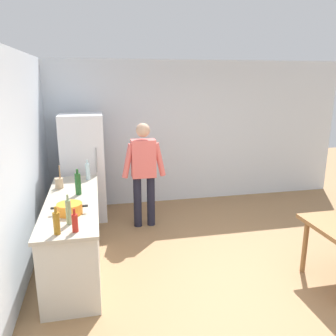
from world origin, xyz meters
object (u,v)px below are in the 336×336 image
object	(u,v)px
person	(144,168)
utensil_jar	(59,183)
bottle_vinegar_tall	(69,212)
bottle_oil_amber	(57,223)
bottle_sauce_red	(75,223)
bottle_water_clear	(88,171)
cooking_pot	(70,209)
refrigerator	(84,168)
bottle_wine_green	(78,184)

from	to	relation	value
person	utensil_jar	distance (m)	1.35
bottle_vinegar_tall	bottle_oil_amber	distance (m)	0.24
bottle_sauce_red	bottle_water_clear	xyz separation A→B (m)	(0.10, 1.81, 0.03)
bottle_oil_amber	utensil_jar	bearing A→B (deg)	94.48
cooking_pot	utensil_jar	bearing A→B (deg)	101.56
utensil_jar	refrigerator	bearing A→B (deg)	74.77
refrigerator	bottle_water_clear	xyz separation A→B (m)	(0.09, -0.73, 0.13)
bottle_sauce_red	bottle_water_clear	distance (m)	1.81
refrigerator	person	xyz separation A→B (m)	(0.95, -0.55, 0.08)
bottle_sauce_red	bottle_oil_amber	bearing A→B (deg)	-174.13
cooking_pot	bottle_water_clear	world-z (taller)	bottle_water_clear
refrigerator	person	distance (m)	1.10
bottle_water_clear	cooking_pot	bearing A→B (deg)	-97.79
bottle_sauce_red	bottle_wine_green	distance (m)	1.14
bottle_vinegar_tall	bottle_oil_amber	world-z (taller)	bottle_vinegar_tall
cooking_pot	bottle_wine_green	size ratio (longest dim) A/B	1.18
bottle_oil_amber	bottle_wine_green	xyz separation A→B (m)	(0.15, 1.16, 0.03)
bottle_sauce_red	bottle_wine_green	bearing A→B (deg)	90.84
refrigerator	utensil_jar	distance (m)	1.11
bottle_vinegar_tall	person	bearing A→B (deg)	60.08
refrigerator	bottle_vinegar_tall	bearing A→B (deg)	-91.90
bottle_oil_amber	bottle_wine_green	distance (m)	1.17
refrigerator	bottle_oil_amber	size ratio (longest dim) A/B	6.43
bottle_vinegar_tall	bottle_sauce_red	bearing A→B (deg)	-70.40
bottle_sauce_red	bottle_vinegar_tall	size ratio (longest dim) A/B	0.75
person	bottle_sauce_red	world-z (taller)	person
person	bottle_vinegar_tall	world-z (taller)	person
utensil_jar	bottle_wine_green	world-z (taller)	bottle_wine_green
person	bottle_sauce_red	size ratio (longest dim) A/B	7.08
refrigerator	bottle_vinegar_tall	size ratio (longest dim) A/B	5.62
bottle_vinegar_tall	bottle_water_clear	xyz separation A→B (m)	(0.17, 1.61, -0.01)
bottle_water_clear	bottle_wine_green	xyz separation A→B (m)	(-0.11, -0.67, 0.02)
person	bottle_water_clear	bearing A→B (deg)	-168.44
bottle_sauce_red	bottle_water_clear	world-z (taller)	bottle_water_clear
cooking_pot	bottle_oil_amber	xyz separation A→B (m)	(-0.08, -0.50, 0.06)
cooking_pot	bottle_vinegar_tall	distance (m)	0.30
bottle_wine_green	person	bearing A→B (deg)	40.90
person	bottle_sauce_red	xyz separation A→B (m)	(-0.96, -1.98, 0.02)
bottle_sauce_red	bottle_oil_amber	distance (m)	0.17
person	bottle_wine_green	bearing A→B (deg)	-139.10
utensil_jar	bottle_wine_green	xyz separation A→B (m)	(0.27, -0.32, 0.07)
bottle_wine_green	utensil_jar	bearing A→B (deg)	129.63
bottle_oil_amber	cooking_pot	bearing A→B (deg)	80.50
refrigerator	cooking_pot	xyz separation A→B (m)	(-0.09, -2.05, 0.06)
refrigerator	person	bearing A→B (deg)	-30.23
bottle_water_clear	bottle_oil_amber	distance (m)	1.85
person	utensil_jar	xyz separation A→B (m)	(-1.24, -0.52, 0.00)
refrigerator	cooking_pot	distance (m)	2.06
person	bottle_water_clear	world-z (taller)	person
bottle_vinegar_tall	bottle_wine_green	distance (m)	0.94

